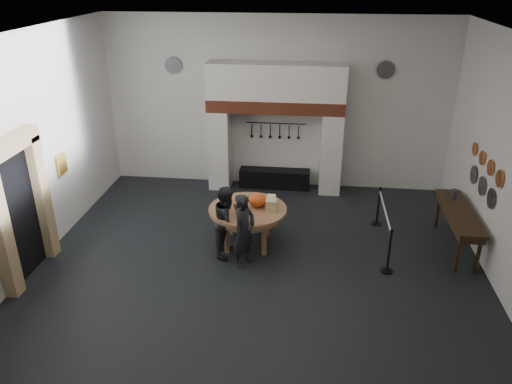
# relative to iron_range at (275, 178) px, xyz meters

# --- Properties ---
(floor) EXTENTS (9.00, 8.00, 0.02)m
(floor) POSITION_rel_iron_range_xyz_m (0.00, -3.72, -0.25)
(floor) COLOR black
(floor) RESTS_ON ground
(ceiling) EXTENTS (9.00, 8.00, 0.02)m
(ceiling) POSITION_rel_iron_range_xyz_m (0.00, -3.72, 4.25)
(ceiling) COLOR silver
(ceiling) RESTS_ON wall_back
(wall_back) EXTENTS (9.00, 0.02, 4.50)m
(wall_back) POSITION_rel_iron_range_xyz_m (0.00, 0.28, 2.00)
(wall_back) COLOR silver
(wall_back) RESTS_ON floor
(wall_front) EXTENTS (9.00, 0.02, 4.50)m
(wall_front) POSITION_rel_iron_range_xyz_m (0.00, -7.72, 2.00)
(wall_front) COLOR silver
(wall_front) RESTS_ON floor
(wall_left) EXTENTS (0.02, 8.00, 4.50)m
(wall_left) POSITION_rel_iron_range_xyz_m (-4.50, -3.72, 2.00)
(wall_left) COLOR silver
(wall_left) RESTS_ON floor
(wall_right) EXTENTS (0.02, 8.00, 4.50)m
(wall_right) POSITION_rel_iron_range_xyz_m (4.50, -3.72, 2.00)
(wall_right) COLOR silver
(wall_right) RESTS_ON floor
(chimney_pier_left) EXTENTS (0.55, 0.70, 2.15)m
(chimney_pier_left) POSITION_rel_iron_range_xyz_m (-1.48, -0.07, 0.82)
(chimney_pier_left) COLOR silver
(chimney_pier_left) RESTS_ON floor
(chimney_pier_right) EXTENTS (0.55, 0.70, 2.15)m
(chimney_pier_right) POSITION_rel_iron_range_xyz_m (1.48, -0.07, 0.82)
(chimney_pier_right) COLOR silver
(chimney_pier_right) RESTS_ON floor
(hearth_brick_band) EXTENTS (3.50, 0.72, 0.32)m
(hearth_brick_band) POSITION_rel_iron_range_xyz_m (0.00, -0.07, 2.06)
(hearth_brick_band) COLOR #9E442B
(hearth_brick_band) RESTS_ON chimney_pier_left
(chimney_hood) EXTENTS (3.50, 0.70, 0.90)m
(chimney_hood) POSITION_rel_iron_range_xyz_m (0.00, -0.07, 2.67)
(chimney_hood) COLOR silver
(chimney_hood) RESTS_ON hearth_brick_band
(iron_range) EXTENTS (1.90, 0.45, 0.50)m
(iron_range) POSITION_rel_iron_range_xyz_m (0.00, 0.00, 0.00)
(iron_range) COLOR black
(iron_range) RESTS_ON floor
(utensil_rail) EXTENTS (1.60, 0.02, 0.02)m
(utensil_rail) POSITION_rel_iron_range_xyz_m (0.00, 0.20, 1.50)
(utensil_rail) COLOR black
(utensil_rail) RESTS_ON wall_back
(door_recess) EXTENTS (0.04, 1.10, 2.50)m
(door_recess) POSITION_rel_iron_range_xyz_m (-4.47, -4.72, 1.00)
(door_recess) COLOR black
(door_recess) RESTS_ON floor
(door_jamb_near) EXTENTS (0.22, 0.30, 2.60)m
(door_jamb_near) POSITION_rel_iron_range_xyz_m (-4.38, -5.42, 1.05)
(door_jamb_near) COLOR tan
(door_jamb_near) RESTS_ON floor
(door_jamb_far) EXTENTS (0.22, 0.30, 2.60)m
(door_jamb_far) POSITION_rel_iron_range_xyz_m (-4.38, -4.02, 1.05)
(door_jamb_far) COLOR tan
(door_jamb_far) RESTS_ON floor
(door_lintel) EXTENTS (0.22, 1.70, 0.30)m
(door_lintel) POSITION_rel_iron_range_xyz_m (-4.38, -4.72, 2.40)
(door_lintel) COLOR tan
(door_lintel) RESTS_ON door_jamb_near
(wall_plaque) EXTENTS (0.05, 0.34, 0.44)m
(wall_plaque) POSITION_rel_iron_range_xyz_m (-4.45, -2.92, 1.35)
(wall_plaque) COLOR gold
(wall_plaque) RESTS_ON wall_left
(work_table) EXTENTS (1.96, 1.96, 0.07)m
(work_table) POSITION_rel_iron_range_xyz_m (-0.33, -3.14, 0.59)
(work_table) COLOR #A8774F
(work_table) RESTS_ON floor
(pumpkin) EXTENTS (0.36, 0.36, 0.31)m
(pumpkin) POSITION_rel_iron_range_xyz_m (-0.13, -3.04, 0.78)
(pumpkin) COLOR #DB521F
(pumpkin) RESTS_ON work_table
(cheese_block_big) EXTENTS (0.22, 0.22, 0.24)m
(cheese_block_big) POSITION_rel_iron_range_xyz_m (0.17, -3.19, 0.74)
(cheese_block_big) COLOR #DEC484
(cheese_block_big) RESTS_ON work_table
(cheese_block_small) EXTENTS (0.18, 0.18, 0.20)m
(cheese_block_small) POSITION_rel_iron_range_xyz_m (0.15, -2.89, 0.72)
(cheese_block_small) COLOR #F3E491
(cheese_block_small) RESTS_ON work_table
(wicker_basket) EXTENTS (0.38, 0.38, 0.22)m
(wicker_basket) POSITION_rel_iron_range_xyz_m (-0.48, -3.29, 0.73)
(wicker_basket) COLOR olive
(wicker_basket) RESTS_ON work_table
(bread_loaf) EXTENTS (0.31, 0.18, 0.13)m
(bread_loaf) POSITION_rel_iron_range_xyz_m (-0.43, -2.79, 0.69)
(bread_loaf) COLOR olive
(bread_loaf) RESTS_ON work_table
(visitor_near) EXTENTS (0.60, 0.67, 1.55)m
(visitor_near) POSITION_rel_iron_range_xyz_m (-0.29, -3.95, 0.52)
(visitor_near) COLOR black
(visitor_near) RESTS_ON floor
(visitor_far) EXTENTS (0.64, 0.79, 1.52)m
(visitor_far) POSITION_rel_iron_range_xyz_m (-0.69, -3.55, 0.51)
(visitor_far) COLOR #222227
(visitor_far) RESTS_ON floor
(side_table) EXTENTS (0.55, 2.20, 0.06)m
(side_table) POSITION_rel_iron_range_xyz_m (4.10, -2.80, 0.62)
(side_table) COLOR #332312
(side_table) RESTS_ON floor
(pewter_jug) EXTENTS (0.12, 0.12, 0.22)m
(pewter_jug) POSITION_rel_iron_range_xyz_m (4.10, -2.20, 0.76)
(pewter_jug) COLOR #56555B
(pewter_jug) RESTS_ON side_table
(copper_pan_a) EXTENTS (0.03, 0.34, 0.34)m
(copper_pan_a) POSITION_rel_iron_range_xyz_m (4.46, -3.52, 1.70)
(copper_pan_a) COLOR #C6662D
(copper_pan_a) RESTS_ON wall_right
(copper_pan_b) EXTENTS (0.03, 0.32, 0.32)m
(copper_pan_b) POSITION_rel_iron_range_xyz_m (4.46, -2.97, 1.70)
(copper_pan_b) COLOR #C6662D
(copper_pan_b) RESTS_ON wall_right
(copper_pan_c) EXTENTS (0.03, 0.30, 0.30)m
(copper_pan_c) POSITION_rel_iron_range_xyz_m (4.46, -2.42, 1.70)
(copper_pan_c) COLOR #C6662D
(copper_pan_c) RESTS_ON wall_right
(copper_pan_d) EXTENTS (0.03, 0.28, 0.28)m
(copper_pan_d) POSITION_rel_iron_range_xyz_m (4.46, -1.87, 1.70)
(copper_pan_d) COLOR #C6662D
(copper_pan_d) RESTS_ON wall_right
(pewter_plate_left) EXTENTS (0.03, 0.40, 0.40)m
(pewter_plate_left) POSITION_rel_iron_range_xyz_m (4.46, -3.32, 1.20)
(pewter_plate_left) COLOR #4C4C51
(pewter_plate_left) RESTS_ON wall_right
(pewter_plate_mid) EXTENTS (0.03, 0.40, 0.40)m
(pewter_plate_mid) POSITION_rel_iron_range_xyz_m (4.46, -2.72, 1.20)
(pewter_plate_mid) COLOR #4C4C51
(pewter_plate_mid) RESTS_ON wall_right
(pewter_plate_right) EXTENTS (0.03, 0.40, 0.40)m
(pewter_plate_right) POSITION_rel_iron_range_xyz_m (4.46, -2.12, 1.20)
(pewter_plate_right) COLOR #4C4C51
(pewter_plate_right) RESTS_ON wall_right
(pewter_plate_back_left) EXTENTS (0.44, 0.03, 0.44)m
(pewter_plate_back_left) POSITION_rel_iron_range_xyz_m (-2.70, 0.24, 2.95)
(pewter_plate_back_left) COLOR #4C4C51
(pewter_plate_back_left) RESTS_ON wall_back
(pewter_plate_back_right) EXTENTS (0.44, 0.03, 0.44)m
(pewter_plate_back_right) POSITION_rel_iron_range_xyz_m (2.70, 0.24, 2.95)
(pewter_plate_back_right) COLOR #4C4C51
(pewter_plate_back_right) RESTS_ON wall_back
(barrier_post_near) EXTENTS (0.05, 0.05, 0.90)m
(barrier_post_near) POSITION_rel_iron_range_xyz_m (2.56, -3.90, 0.20)
(barrier_post_near) COLOR black
(barrier_post_near) RESTS_ON floor
(barrier_post_far) EXTENTS (0.05, 0.05, 0.90)m
(barrier_post_far) POSITION_rel_iron_range_xyz_m (2.56, -1.90, 0.20)
(barrier_post_far) COLOR black
(barrier_post_far) RESTS_ON floor
(barrier_rope) EXTENTS (0.04, 2.00, 0.04)m
(barrier_rope) POSITION_rel_iron_range_xyz_m (2.56, -2.90, 0.60)
(barrier_rope) COLOR silver
(barrier_rope) RESTS_ON barrier_post_near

